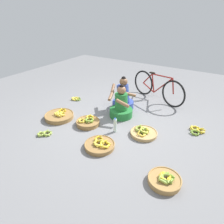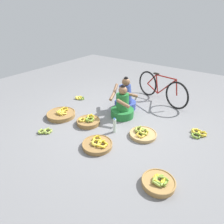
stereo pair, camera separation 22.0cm
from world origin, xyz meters
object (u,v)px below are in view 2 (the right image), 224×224
bicycle_leaning (161,88)px  loose_bananas_back_right (80,98)px  water_bottle (115,126)px  loose_bananas_mid_right (198,133)px  banana_basket_front_left (97,144)px  vendor_woman_front (122,107)px  banana_basket_front_center (61,114)px  banana_basket_front_right (159,182)px  loose_bananas_near_bicycle (45,131)px  banana_basket_near_vendor (143,134)px  vendor_woman_behind (125,99)px  banana_basket_back_left (88,121)px

bicycle_leaning → loose_bananas_back_right: (-1.83, -1.15, -0.33)m
bicycle_leaning → water_bottle: bearing=-93.8°
loose_bananas_mid_right → water_bottle: (-1.38, -0.89, 0.12)m
bicycle_leaning → banana_basket_front_left: bearing=-92.4°
vendor_woman_front → banana_basket_front_center: (-1.13, -0.82, -0.19)m
banana_basket_front_right → loose_bananas_near_bicycle: (-2.39, -0.09, -0.03)m
bicycle_leaning → banana_basket_near_vendor: size_ratio=3.05×
loose_bananas_near_bicycle → water_bottle: (1.11, 0.83, 0.12)m
banana_basket_front_right → water_bottle: water_bottle is taller
vendor_woman_behind → loose_bananas_mid_right: size_ratio=2.24×
banana_basket_near_vendor → loose_bananas_mid_right: banana_basket_near_vendor is taller
banana_basket_front_right → banana_basket_front_left: 1.26m
vendor_woman_behind → bicycle_leaning: bearing=59.9°
vendor_woman_front → banana_basket_front_right: bearing=-42.3°
banana_basket_back_left → loose_bananas_back_right: (-1.07, 0.83, -0.03)m
banana_basket_near_vendor → water_bottle: water_bottle is taller
banana_basket_front_center → banana_basket_front_right: (2.63, -0.54, -0.00)m
banana_basket_near_vendor → vendor_woman_front: bearing=151.0°
bicycle_leaning → banana_basket_front_center: bicycle_leaning is taller
bicycle_leaning → loose_bananas_mid_right: bicycle_leaning is taller
banana_basket_near_vendor → loose_bananas_mid_right: 1.09m
vendor_woman_front → loose_bananas_near_bicycle: vendor_woman_front is taller
vendor_woman_behind → loose_bananas_near_bicycle: (-0.72, -1.84, -0.23)m
bicycle_leaning → banana_basket_front_left: 2.50m
banana_basket_front_center → banana_basket_near_vendor: (1.88, 0.40, -0.01)m
vendor_woman_front → banana_basket_front_left: bearing=-78.0°
banana_basket_front_right → loose_bananas_mid_right: banana_basket_front_right is taller
vendor_woman_behind → bicycle_leaning: 1.05m
banana_basket_front_right → banana_basket_back_left: bearing=160.7°
loose_bananas_mid_right → banana_basket_front_left: bearing=-133.1°
vendor_woman_behind → banana_basket_back_left: 1.13m
vendor_woman_front → banana_basket_front_right: size_ratio=1.60×
banana_basket_near_vendor → loose_bananas_near_bicycle: (-1.64, -1.04, -0.02)m
loose_bananas_near_bicycle → water_bottle: size_ratio=0.89×
bicycle_leaning → banana_basket_back_left: bearing=-111.0°
vendor_woman_behind → banana_basket_front_left: bearing=-75.1°
bicycle_leaning → loose_bananas_mid_right: size_ratio=4.44×
loose_bananas_back_right → water_bottle: size_ratio=0.92×
vendor_woman_behind → loose_bananas_back_right: size_ratio=2.77×
banana_basket_front_right → water_bottle: (-1.27, 0.74, 0.09)m
banana_basket_front_center → loose_bananas_near_bicycle: 0.68m
vendor_woman_behind → water_bottle: vendor_woman_behind is taller
banana_basket_front_center → banana_basket_back_left: size_ratio=1.28×
banana_basket_back_left → banana_basket_front_center: bearing=-170.2°
vendor_woman_front → loose_bananas_near_bicycle: bearing=-121.4°
banana_basket_front_center → banana_basket_back_left: banana_basket_front_center is taller
banana_basket_front_center → bicycle_leaning: bearing=54.9°
bicycle_leaning → banana_basket_front_left: bicycle_leaning is taller
vendor_woman_front → banana_basket_front_center: 1.40m
banana_basket_near_vendor → loose_bananas_near_bicycle: 1.94m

